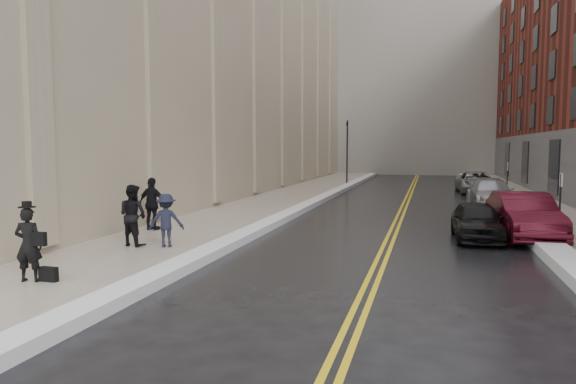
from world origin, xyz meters
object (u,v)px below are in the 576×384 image
Objects in this scene: car_black at (477,221)px; pedestrian_c at (152,204)px; pedestrian_a at (133,215)px; car_silver_near at (491,193)px; car_maroon at (524,216)px; pedestrian_main at (29,245)px; car_silver_far at (476,182)px; pedestrian_b at (166,220)px.

pedestrian_c is at bearing -172.31° from car_black.
car_black is at bearing -142.82° from pedestrian_a.
car_black is at bearing -165.24° from pedestrian_c.
car_maroon is at bearing -93.67° from car_silver_near.
pedestrian_main is at bearing -124.88° from car_silver_near.
pedestrian_a is at bearing -160.00° from car_maroon.
car_silver_far is at bearing -116.27° from pedestrian_c.
pedestrian_b is (1.05, 0.09, -0.13)m from pedestrian_a.
pedestrian_c is at bearing -173.19° from car_maroon.
pedestrian_main reaches higher than car_silver_near.
pedestrian_b is (-10.48, -5.15, 0.16)m from car_maroon.
car_silver_near is at bearing -93.44° from car_silver_far.
pedestrian_b is at bearing -129.42° from car_silver_near.
pedestrian_main is 0.89× the size of pedestrian_a.
car_maroon is 12.67m from pedestrian_a.
pedestrian_b is 0.84× the size of pedestrian_c.
pedestrian_c is (-12.48, -2.49, 0.30)m from car_maroon.
pedestrian_a is (-0.10, 4.22, 0.10)m from pedestrian_main.
pedestrian_a is at bearing -15.51° from pedestrian_b.
pedestrian_a reaches higher than car_silver_far.
pedestrian_a is 1.17× the size of pedestrian_b.
pedestrian_b is (-8.96, -4.52, 0.29)m from car_black.
car_maroon is 2.89× the size of pedestrian_main.
car_silver_near is 3.03× the size of pedestrian_main.
car_black is at bearing -152.91° from pedestrian_main.
car_silver_near is at bearing 85.53° from car_maroon.
pedestrian_c reaches higher than pedestrian_a.
pedestrian_main reaches higher than pedestrian_b.
car_black is 2.06× the size of pedestrian_a.
car_black is at bearing -102.29° from car_silver_near.
car_black is 2.31× the size of pedestrian_main.
car_silver_near is at bearing -135.84° from pedestrian_main.
pedestrian_b is at bearing -117.85° from car_silver_far.
car_black is 2.40× the size of pedestrian_b.
car_maroon reaches higher than car_black.
car_silver_far is (1.52, 18.58, 0.07)m from car_black.
car_silver_far is at bearing 85.54° from car_maroon.
pedestrian_c is at bearing -58.55° from pedestrian_a.
pedestrian_main is at bearing 56.87° from pedestrian_b.
car_maroon is 17.95m from car_silver_far.
car_silver_far is 2.77× the size of pedestrian_c.
car_silver_near is 17.24m from pedestrian_c.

